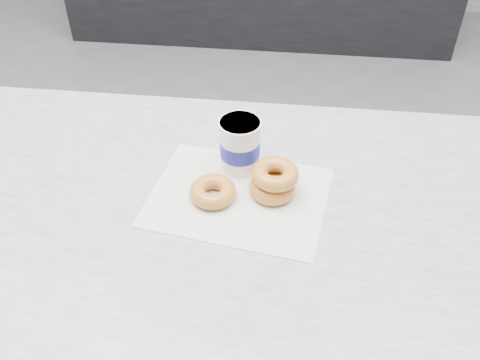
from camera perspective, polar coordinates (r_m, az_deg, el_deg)
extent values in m
plane|color=gray|center=(2.10, -2.58, -9.03)|extent=(5.00, 5.00, 0.00)
cube|color=#333335|center=(1.41, -6.82, -16.51)|extent=(3.00, 0.70, 0.86)
cube|color=silver|center=(1.06, -8.73, -3.42)|extent=(3.06, 0.76, 0.04)
cube|color=silver|center=(1.05, -0.17, -1.81)|extent=(0.38, 0.31, 0.00)
torus|color=gold|center=(1.04, -2.92, -1.24)|extent=(0.10, 0.10, 0.03)
torus|color=gold|center=(1.05, 3.46, -0.79)|extent=(0.09, 0.09, 0.03)
torus|color=gold|center=(1.03, 3.77, 0.63)|extent=(0.11, 0.11, 0.03)
cylinder|color=white|center=(1.08, -0.01, 3.70)|extent=(0.10, 0.10, 0.12)
cylinder|color=white|center=(1.05, -0.02, 6.07)|extent=(0.09, 0.09, 0.01)
cylinder|color=#1B2298|center=(1.08, -0.01, 3.49)|extent=(0.10, 0.10, 0.04)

